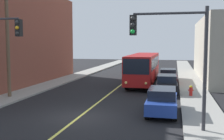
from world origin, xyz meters
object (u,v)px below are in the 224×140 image
(city_bus, at_px, (144,67))
(traffic_signal_right_corner, at_px, (173,45))
(parked_car_black, at_px, (167,84))
(parked_car_blue, at_px, (162,101))
(fire_hydrant, at_px, (191,90))
(parked_car_red, at_px, (168,76))
(utility_pole_near, at_px, (7,15))

(city_bus, bearing_deg, traffic_signal_right_corner, -78.94)
(city_bus, bearing_deg, parked_car_black, -63.91)
(parked_car_black, bearing_deg, parked_car_blue, -90.45)
(fire_hydrant, bearing_deg, parked_car_blue, -109.11)
(parked_car_red, bearing_deg, parked_car_black, -89.78)
(traffic_signal_right_corner, bearing_deg, fire_hydrant, 81.25)
(city_bus, height_order, fire_hydrant, city_bus)
(parked_car_blue, distance_m, traffic_signal_right_corner, 4.91)
(parked_car_black, height_order, utility_pole_near, utility_pole_near)
(city_bus, relative_size, parked_car_blue, 2.76)
(parked_car_black, relative_size, utility_pole_near, 0.38)
(parked_car_blue, xyz_separation_m, traffic_signal_right_corner, (0.61, -3.43, 3.46))
(parked_car_blue, bearing_deg, fire_hydrant, 70.89)
(utility_pole_near, bearing_deg, city_bus, 47.77)
(parked_car_black, distance_m, fire_hydrant, 2.59)
(traffic_signal_right_corner, bearing_deg, parked_car_red, 91.94)
(city_bus, distance_m, parked_car_red, 2.87)
(parked_car_black, bearing_deg, fire_hydrant, -39.51)
(city_bus, height_order, utility_pole_near, utility_pole_near)
(city_bus, xyz_separation_m, utility_pole_near, (-9.60, -10.58, 4.78))
(traffic_signal_right_corner, bearing_deg, city_bus, 101.06)
(parked_car_blue, height_order, traffic_signal_right_corner, traffic_signal_right_corner)
(utility_pole_near, distance_m, fire_hydrant, 15.86)
(parked_car_blue, bearing_deg, traffic_signal_right_corner, -79.89)
(parked_car_red, bearing_deg, city_bus, -167.66)
(parked_car_black, height_order, parked_car_red, same)
(city_bus, relative_size, parked_car_red, 2.74)
(parked_car_black, relative_size, fire_hydrant, 5.31)
(city_bus, height_order, parked_car_blue, city_bus)
(utility_pole_near, bearing_deg, traffic_signal_right_corner, -24.52)
(traffic_signal_right_corner, xyz_separation_m, fire_hydrant, (1.44, 9.35, -3.72))
(parked_car_black, height_order, fire_hydrant, parked_car_black)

